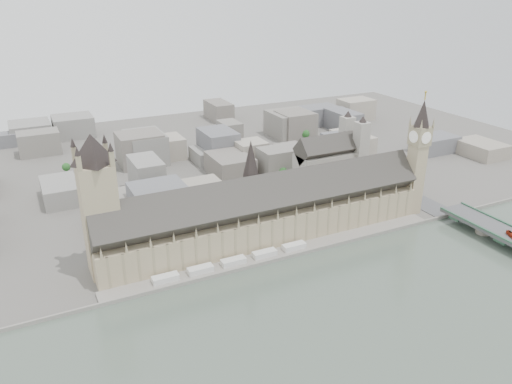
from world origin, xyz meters
name	(u,v)px	position (x,y,z in m)	size (l,w,h in m)	color
ground	(278,250)	(0.00, 0.00, 0.00)	(900.00, 900.00, 0.00)	#595651
embankment_wall	(288,257)	(0.00, -15.00, 1.50)	(600.00, 1.50, 3.00)	gray
river_terrace	(283,253)	(0.00, -7.50, 1.00)	(270.00, 15.00, 2.00)	gray
terrace_tents	(233,261)	(-40.00, -7.00, 4.00)	(118.00, 7.00, 4.00)	silver
palace_of_westminster	(266,213)	(0.00, 19.70, 22.71)	(265.00, 40.73, 55.44)	gray
elizabeth_tower	(418,149)	(138.00, 8.00, 58.09)	(17.00, 17.00, 107.50)	gray
victoria_tower	(98,199)	(-122.00, 26.00, 55.20)	(30.00, 30.00, 100.00)	gray
central_tower	(251,170)	(-10.00, 26.00, 57.92)	(13.00, 13.00, 48.00)	gray
westminster_abbey	(331,161)	(110.92, 95.00, 25.08)	(68.00, 36.00, 64.00)	#9B948C
city_skyline_inland	(176,142)	(0.00, 245.00, 19.00)	(720.00, 360.00, 38.00)	gray
park_trees	(234,213)	(-10.00, 60.00, 7.50)	(110.00, 30.00, 15.00)	#1B4C1C
red_bus_north	(512,235)	(158.81, -76.67, 11.85)	(2.69, 11.48, 3.20)	#B82F15
car_approach	(402,180)	(165.12, 50.94, 10.88)	(1.78, 4.37, 1.27)	gray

